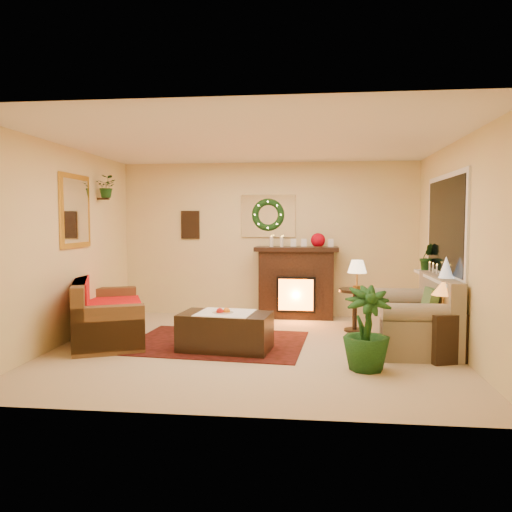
# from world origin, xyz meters

# --- Properties ---
(floor) EXTENTS (5.00, 5.00, 0.00)m
(floor) POSITION_xyz_m (0.00, 0.00, 0.00)
(floor) COLOR beige
(floor) RESTS_ON ground
(ceiling) EXTENTS (5.00, 5.00, 0.00)m
(ceiling) POSITION_xyz_m (0.00, 0.00, 2.60)
(ceiling) COLOR white
(ceiling) RESTS_ON ground
(wall_back) EXTENTS (5.00, 5.00, 0.00)m
(wall_back) POSITION_xyz_m (0.00, 2.25, 1.30)
(wall_back) COLOR #EFD88C
(wall_back) RESTS_ON ground
(wall_front) EXTENTS (5.00, 5.00, 0.00)m
(wall_front) POSITION_xyz_m (0.00, -2.25, 1.30)
(wall_front) COLOR #EFD88C
(wall_front) RESTS_ON ground
(wall_left) EXTENTS (4.50, 4.50, 0.00)m
(wall_left) POSITION_xyz_m (-2.50, 0.00, 1.30)
(wall_left) COLOR #EFD88C
(wall_left) RESTS_ON ground
(wall_right) EXTENTS (4.50, 4.50, 0.00)m
(wall_right) POSITION_xyz_m (2.50, 0.00, 1.30)
(wall_right) COLOR #EFD88C
(wall_right) RESTS_ON ground
(area_rug) EXTENTS (2.39, 1.88, 0.01)m
(area_rug) POSITION_xyz_m (-0.50, 0.20, 0.01)
(area_rug) COLOR #4C1003
(area_rug) RESTS_ON floor
(sofa) EXTENTS (1.54, 2.11, 0.83)m
(sofa) POSITION_xyz_m (-2.04, 0.29, 0.43)
(sofa) COLOR #533223
(sofa) RESTS_ON floor
(red_throw) EXTENTS (0.81, 1.31, 0.02)m
(red_throw) POSITION_xyz_m (-2.06, 0.46, 0.46)
(red_throw) COLOR red
(red_throw) RESTS_ON sofa
(fireplace) EXTENTS (1.23, 0.41, 1.12)m
(fireplace) POSITION_xyz_m (0.49, 2.04, 0.55)
(fireplace) COLOR black
(fireplace) RESTS_ON floor
(poinsettia) EXTENTS (0.23, 0.23, 0.23)m
(poinsettia) POSITION_xyz_m (0.84, 2.01, 1.30)
(poinsettia) COLOR #A90010
(poinsettia) RESTS_ON fireplace
(mantel_candle_a) EXTENTS (0.07, 0.07, 0.20)m
(mantel_candle_a) POSITION_xyz_m (0.07, 2.01, 1.26)
(mantel_candle_a) COLOR beige
(mantel_candle_a) RESTS_ON fireplace
(mantel_candle_b) EXTENTS (0.06, 0.06, 0.18)m
(mantel_candle_b) POSITION_xyz_m (0.24, 2.02, 1.26)
(mantel_candle_b) COLOR white
(mantel_candle_b) RESTS_ON fireplace
(mantel_mirror) EXTENTS (0.92, 0.02, 0.72)m
(mantel_mirror) POSITION_xyz_m (0.00, 2.23, 1.70)
(mantel_mirror) COLOR white
(mantel_mirror) RESTS_ON wall_back
(wreath) EXTENTS (0.55, 0.11, 0.55)m
(wreath) POSITION_xyz_m (0.00, 2.19, 1.72)
(wreath) COLOR #194719
(wreath) RESTS_ON wall_back
(wall_art) EXTENTS (0.32, 0.03, 0.48)m
(wall_art) POSITION_xyz_m (-1.35, 2.23, 1.55)
(wall_art) COLOR #381E11
(wall_art) RESTS_ON wall_back
(gold_mirror) EXTENTS (0.03, 0.84, 1.00)m
(gold_mirror) POSITION_xyz_m (-2.48, 0.30, 1.75)
(gold_mirror) COLOR gold
(gold_mirror) RESTS_ON wall_left
(hanging_plant) EXTENTS (0.33, 0.28, 0.36)m
(hanging_plant) POSITION_xyz_m (-2.34, 1.05, 1.97)
(hanging_plant) COLOR #194719
(hanging_plant) RESTS_ON wall_left
(loveseat) EXTENTS (0.93, 1.59, 0.91)m
(loveseat) POSITION_xyz_m (1.99, 0.28, 0.42)
(loveseat) COLOR #9D8860
(loveseat) RESTS_ON floor
(window_frame) EXTENTS (0.03, 1.86, 1.36)m
(window_frame) POSITION_xyz_m (2.48, 0.55, 1.55)
(window_frame) COLOR white
(window_frame) RESTS_ON wall_right
(window_glass) EXTENTS (0.02, 1.70, 1.22)m
(window_glass) POSITION_xyz_m (2.47, 0.55, 1.55)
(window_glass) COLOR black
(window_glass) RESTS_ON wall_right
(window_sill) EXTENTS (0.22, 1.86, 0.04)m
(window_sill) POSITION_xyz_m (2.38, 0.55, 0.87)
(window_sill) COLOR white
(window_sill) RESTS_ON wall_right
(mini_tree) EXTENTS (0.19, 0.19, 0.28)m
(mini_tree) POSITION_xyz_m (2.38, 0.11, 1.04)
(mini_tree) COLOR white
(mini_tree) RESTS_ON window_sill
(sill_plant) EXTENTS (0.29, 0.23, 0.53)m
(sill_plant) POSITION_xyz_m (2.41, 1.22, 1.08)
(sill_plant) COLOR #1F481D
(sill_plant) RESTS_ON window_sill
(side_table_round) EXTENTS (0.60, 0.60, 0.62)m
(side_table_round) POSITION_xyz_m (1.37, 1.12, 0.33)
(side_table_round) COLOR #351E16
(side_table_round) RESTS_ON floor
(lamp_cream) EXTENTS (0.28, 0.28, 0.43)m
(lamp_cream) POSITION_xyz_m (1.40, 1.14, 0.88)
(lamp_cream) COLOR beige
(lamp_cream) RESTS_ON side_table_round
(end_table_square) EXTENTS (0.58, 0.58, 0.56)m
(end_table_square) POSITION_xyz_m (2.26, -0.30, 0.27)
(end_table_square) COLOR black
(end_table_square) RESTS_ON floor
(lamp_tiffany) EXTENTS (0.26, 0.26, 0.38)m
(lamp_tiffany) POSITION_xyz_m (2.26, -0.27, 0.74)
(lamp_tiffany) COLOR #FFA80B
(lamp_tiffany) RESTS_ON end_table_square
(coffee_table) EXTENTS (1.18, 0.74, 0.47)m
(coffee_table) POSITION_xyz_m (-0.33, -0.16, 0.21)
(coffee_table) COLOR #431F18
(coffee_table) RESTS_ON floor
(fruit_bowl) EXTENTS (0.27, 0.27, 0.06)m
(fruit_bowl) POSITION_xyz_m (-0.36, -0.17, 0.45)
(fruit_bowl) COLOR beige
(fruit_bowl) RESTS_ON coffee_table
(floor_palm) EXTENTS (1.79, 1.79, 2.72)m
(floor_palm) POSITION_xyz_m (1.33, -0.80, 0.45)
(floor_palm) COLOR #1F5318
(floor_palm) RESTS_ON floor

